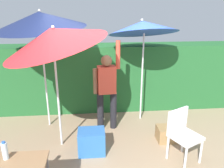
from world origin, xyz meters
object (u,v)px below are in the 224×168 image
(umbrella_orange, at_px, (40,20))
(crate_cardboard, at_px, (168,134))
(bottle_water, at_px, (5,151))
(chair_plastic, at_px, (182,132))
(cooler_box, at_px, (92,142))
(umbrella_yellow, at_px, (53,37))
(umbrella_rainbow, at_px, (143,27))
(person_vendor, at_px, (107,87))

(umbrella_orange, height_order, crate_cardboard, umbrella_orange)
(umbrella_orange, distance_m, bottle_water, 2.57)
(chair_plastic, bearing_deg, cooler_box, 168.58)
(cooler_box, height_order, bottle_water, bottle_water)
(bottle_water, bearing_deg, umbrella_yellow, 70.78)
(umbrella_rainbow, relative_size, crate_cardboard, 5.39)
(person_vendor, height_order, chair_plastic, person_vendor)
(umbrella_orange, xyz_separation_m, cooler_box, (0.92, -1.09, -2.03))
(person_vendor, bearing_deg, umbrella_yellow, -147.49)
(person_vendor, bearing_deg, umbrella_rainbow, 24.66)
(umbrella_rainbow, bearing_deg, cooler_box, -132.94)
(umbrella_orange, xyz_separation_m, bottle_water, (-0.11, -2.16, -1.39))
(umbrella_yellow, bearing_deg, umbrella_orange, 113.70)
(person_vendor, relative_size, crate_cardboard, 4.22)
(chair_plastic, height_order, crate_cardboard, chair_plastic)
(umbrella_rainbow, relative_size, umbrella_yellow, 0.98)
(cooler_box, bearing_deg, person_vendor, 68.29)
(umbrella_orange, distance_m, umbrella_yellow, 0.92)
(cooler_box, relative_size, bottle_water, 1.97)
(crate_cardboard, bearing_deg, chair_plastic, -87.94)
(person_vendor, bearing_deg, chair_plastic, -44.01)
(umbrella_orange, bearing_deg, chair_plastic, -29.77)
(crate_cardboard, distance_m, bottle_water, 2.94)
(umbrella_rainbow, height_order, crate_cardboard, umbrella_rainbow)
(person_vendor, bearing_deg, bottle_water, -125.50)
(umbrella_rainbow, height_order, umbrella_yellow, umbrella_yellow)
(umbrella_orange, xyz_separation_m, chair_plastic, (2.44, -1.39, -1.74))
(crate_cardboard, bearing_deg, umbrella_yellow, 179.65)
(umbrella_rainbow, distance_m, chair_plastic, 2.22)
(crate_cardboard, bearing_deg, person_vendor, 153.44)
(umbrella_rainbow, xyz_separation_m, bottle_water, (-2.14, -2.26, -1.23))
(umbrella_orange, relative_size, chair_plastic, 2.84)
(person_vendor, relative_size, cooler_box, 3.97)
(umbrella_orange, relative_size, cooler_box, 5.33)
(umbrella_rainbow, relative_size, chair_plastic, 2.70)
(umbrella_yellow, distance_m, cooler_box, 1.91)
(person_vendor, bearing_deg, crate_cardboard, -26.56)
(cooler_box, xyz_separation_m, bottle_water, (-1.03, -1.07, 0.64))
(chair_plastic, relative_size, crate_cardboard, 2.00)
(person_vendor, distance_m, crate_cardboard, 1.52)
(umbrella_orange, xyz_separation_m, crate_cardboard, (2.42, -0.83, -2.11))
(person_vendor, xyz_separation_m, crate_cardboard, (1.16, -0.58, -0.79))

